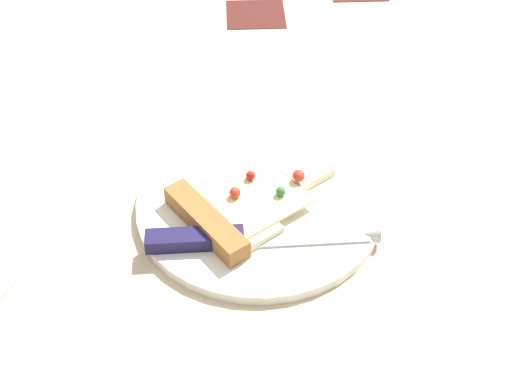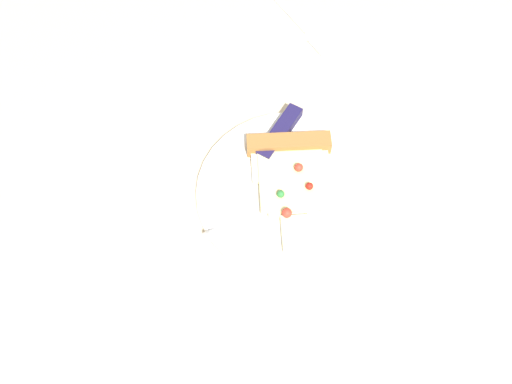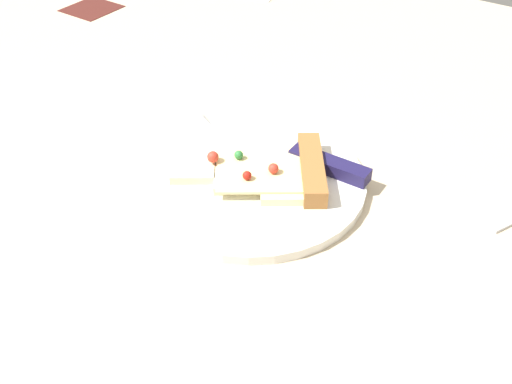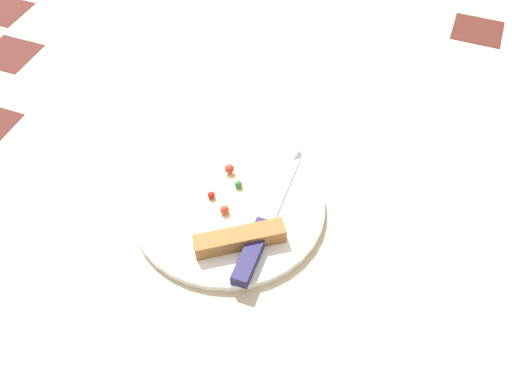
# 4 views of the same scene
# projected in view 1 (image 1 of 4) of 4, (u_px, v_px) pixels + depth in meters

# --- Properties ---
(ground_plane) EXTENTS (1.60, 1.60, 0.03)m
(ground_plane) POSITION_uv_depth(u_px,v_px,m) (304.00, 176.00, 0.83)
(ground_plane) COLOR #C6B293
(ground_plane) RESTS_ON ground
(plate) EXTENTS (0.27, 0.27, 0.01)m
(plate) POSITION_uv_depth(u_px,v_px,m) (259.00, 204.00, 0.76)
(plate) COLOR white
(plate) RESTS_ON ground_plane
(pizza_slice) EXTENTS (0.19, 0.16, 0.03)m
(pizza_slice) POSITION_uv_depth(u_px,v_px,m) (240.00, 205.00, 0.74)
(pizza_slice) COLOR beige
(pizza_slice) RESTS_ON plate
(knife) EXTENTS (0.24, 0.03, 0.02)m
(knife) POSITION_uv_depth(u_px,v_px,m) (240.00, 238.00, 0.71)
(knife) COLOR silver
(knife) RESTS_ON plate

